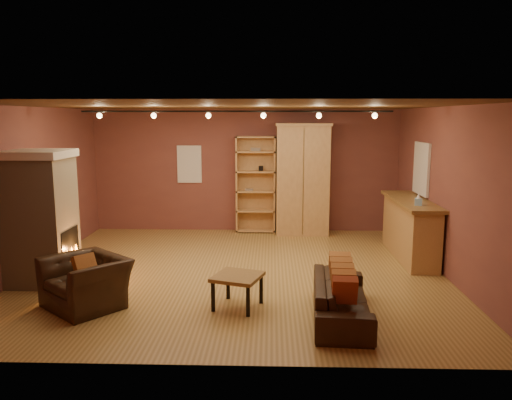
{
  "coord_description": "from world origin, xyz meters",
  "views": [
    {
      "loc": [
        0.6,
        -8.21,
        2.62
      ],
      "look_at": [
        0.34,
        0.2,
        1.22
      ],
      "focal_mm": 35.0,
      "sensor_mm": 36.0,
      "label": 1
    }
  ],
  "objects_px": {
    "armoire": "(302,179)",
    "loveseat": "(341,291)",
    "fireplace": "(41,217)",
    "armchair": "(86,274)",
    "coffee_table": "(238,280)",
    "bookcase": "(256,183)",
    "bar_counter": "(410,228)"
  },
  "relations": [
    {
      "from": "armoire",
      "to": "loveseat",
      "type": "distance_m",
      "value": 4.93
    },
    {
      "from": "fireplace",
      "to": "loveseat",
      "type": "relative_size",
      "value": 1.15
    },
    {
      "from": "armchair",
      "to": "coffee_table",
      "type": "relative_size",
      "value": 1.63
    },
    {
      "from": "bookcase",
      "to": "armoire",
      "type": "xyz_separation_m",
      "value": [
        1.06,
        -0.2,
        0.13
      ]
    },
    {
      "from": "armoire",
      "to": "armchair",
      "type": "relative_size",
      "value": 1.97
    },
    {
      "from": "armchair",
      "to": "bookcase",
      "type": "bearing_deg",
      "value": 105.55
    },
    {
      "from": "armoire",
      "to": "bar_counter",
      "type": "bearing_deg",
      "value": -45.19
    },
    {
      "from": "armoire",
      "to": "bar_counter",
      "type": "height_order",
      "value": "armoire"
    },
    {
      "from": "bar_counter",
      "to": "coffee_table",
      "type": "xyz_separation_m",
      "value": [
        -3.06,
        -2.6,
        -0.17
      ]
    },
    {
      "from": "armchair",
      "to": "bar_counter",
      "type": "bearing_deg",
      "value": 67.51
    },
    {
      "from": "bar_counter",
      "to": "loveseat",
      "type": "distance_m",
      "value": 3.38
    },
    {
      "from": "armchair",
      "to": "coffee_table",
      "type": "distance_m",
      "value": 2.12
    },
    {
      "from": "fireplace",
      "to": "loveseat",
      "type": "xyz_separation_m",
      "value": [
        4.57,
        -1.32,
        -0.69
      ]
    },
    {
      "from": "bookcase",
      "to": "armchair",
      "type": "relative_size",
      "value": 1.74
    },
    {
      "from": "bookcase",
      "to": "bar_counter",
      "type": "bearing_deg",
      "value": -35.59
    },
    {
      "from": "fireplace",
      "to": "armchair",
      "type": "bearing_deg",
      "value": -43.8
    },
    {
      "from": "bookcase",
      "to": "coffee_table",
      "type": "height_order",
      "value": "bookcase"
    },
    {
      "from": "fireplace",
      "to": "coffee_table",
      "type": "bearing_deg",
      "value": -17.17
    },
    {
      "from": "bookcase",
      "to": "coffee_table",
      "type": "bearing_deg",
      "value": -91.25
    },
    {
      "from": "fireplace",
      "to": "loveseat",
      "type": "height_order",
      "value": "fireplace"
    },
    {
      "from": "bookcase",
      "to": "armchair",
      "type": "bearing_deg",
      "value": -115.05
    },
    {
      "from": "bookcase",
      "to": "bar_counter",
      "type": "xyz_separation_m",
      "value": [
        2.96,
        -2.12,
        -0.55
      ]
    },
    {
      "from": "bookcase",
      "to": "fireplace",
      "type": "bearing_deg",
      "value": -131.29
    },
    {
      "from": "armchair",
      "to": "coffee_table",
      "type": "xyz_separation_m",
      "value": [
        2.12,
        0.03,
        -0.07
      ]
    },
    {
      "from": "fireplace",
      "to": "armchair",
      "type": "distance_m",
      "value": 1.58
    },
    {
      "from": "fireplace",
      "to": "armoire",
      "type": "xyz_separation_m",
      "value": [
        4.34,
        3.53,
        0.19
      ]
    },
    {
      "from": "fireplace",
      "to": "bookcase",
      "type": "xyz_separation_m",
      "value": [
        3.28,
        3.73,
        0.06
      ]
    },
    {
      "from": "bookcase",
      "to": "coffee_table",
      "type": "distance_m",
      "value": 4.77
    },
    {
      "from": "bookcase",
      "to": "armchair",
      "type": "distance_m",
      "value": 5.28
    },
    {
      "from": "fireplace",
      "to": "armchair",
      "type": "relative_size",
      "value": 1.67
    },
    {
      "from": "coffee_table",
      "to": "armoire",
      "type": "bearing_deg",
      "value": 75.6
    },
    {
      "from": "fireplace",
      "to": "armoire",
      "type": "distance_m",
      "value": 5.6
    }
  ]
}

